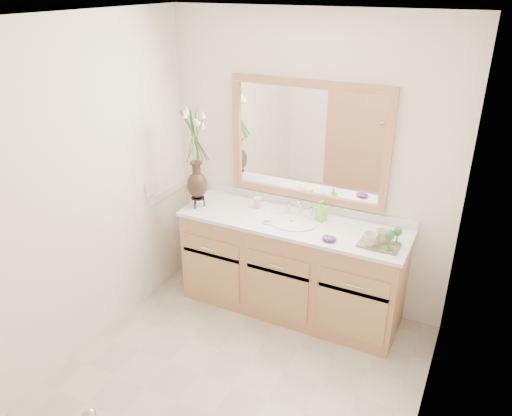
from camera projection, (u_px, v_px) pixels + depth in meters
The scene contains 22 objects.
floor at pixel (233, 386), 3.47m from camera, with size 2.60×2.60×0.00m, color beige.
ceiling at pixel (223, 18), 2.46m from camera, with size 2.40×2.60×0.02m, color white.
wall_back at pixel (308, 166), 4.02m from camera, with size 2.40×0.02×2.40m, color white.
wall_front at pixel (63, 375), 1.91m from camera, with size 2.40×0.02×2.40m, color white.
wall_left at pixel (78, 197), 3.45m from camera, with size 0.02×2.60×2.40m, color white.
wall_right at pixel (439, 283), 2.48m from camera, with size 0.02×2.60×2.40m, color white.
vanity at pixel (291, 267), 4.13m from camera, with size 1.80×0.55×0.80m.
counter at pixel (293, 223), 3.95m from camera, with size 1.84×0.57×0.03m, color white.
sink at pixel (292, 228), 3.96m from camera, with size 0.38×0.34×0.23m.
mirror at pixel (308, 142), 3.92m from camera, with size 1.32×0.04×0.97m.
switch_plate at pixel (150, 189), 4.16m from camera, with size 0.02×0.12×0.12m, color white.
door at pixel (22, 386), 2.13m from camera, with size 0.80×0.03×2.00m, color tan.
flower_vase at pixel (195, 143), 3.97m from camera, with size 0.20×0.20×0.82m.
tumbler at pixel (258, 203), 4.16m from camera, with size 0.07×0.07×0.09m, color beige.
soap_dish at pixel (267, 221), 3.92m from camera, with size 0.09×0.09×0.03m.
soap_bottle at pixel (321, 211), 3.93m from camera, with size 0.07×0.07×0.15m, color #89E836.
purple_dish at pixel (329, 238), 3.64m from camera, with size 0.11×0.09×0.04m, color #4F256F.
tray at pixel (379, 245), 3.58m from camera, with size 0.29×0.19×0.01m, color brown.
mug_left at pixel (370, 239), 3.54m from camera, with size 0.10×0.09×0.10m, color beige.
mug_right at pixel (382, 235), 3.59m from camera, with size 0.10×0.09×0.10m, color beige.
goblet_front at pixel (390, 236), 3.47m from camera, with size 0.07×0.07×0.15m.
goblet_back at pixel (398, 232), 3.55m from camera, with size 0.06×0.06×0.14m.
Camera 1 is at (1.31, -2.28, 2.59)m, focal length 35.00 mm.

